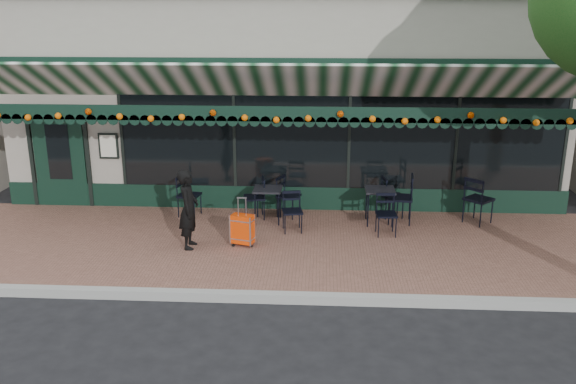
# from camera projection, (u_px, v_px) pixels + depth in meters

# --- Properties ---
(ground) EXTENTS (80.00, 80.00, 0.00)m
(ground) POSITION_uv_depth(u_px,v_px,m) (265.00, 299.00, 9.41)
(ground) COLOR black
(ground) RESTS_ON ground
(sidewalk) EXTENTS (18.00, 4.00, 0.15)m
(sidewalk) POSITION_uv_depth(u_px,v_px,m) (275.00, 246.00, 11.30)
(sidewalk) COLOR brown
(sidewalk) RESTS_ON ground
(curb) EXTENTS (18.00, 0.16, 0.15)m
(curb) POSITION_uv_depth(u_px,v_px,m) (265.00, 297.00, 9.31)
(curb) COLOR #9E9E99
(curb) RESTS_ON ground
(restaurant_building) EXTENTS (12.00, 9.60, 4.50)m
(restaurant_building) POSITION_uv_depth(u_px,v_px,m) (291.00, 88.00, 16.24)
(restaurant_building) COLOR gray
(restaurant_building) RESTS_ON ground
(woman) EXTENTS (0.35, 0.53, 1.45)m
(woman) POSITION_uv_depth(u_px,v_px,m) (189.00, 209.00, 10.86)
(woman) COLOR black
(woman) RESTS_ON sidewalk
(suitcase) EXTENTS (0.44, 0.33, 0.91)m
(suitcase) POSITION_uv_depth(u_px,v_px,m) (243.00, 230.00, 11.06)
(suitcase) COLOR #EC3B07
(suitcase) RESTS_ON sidewalk
(cafe_table_a) EXTENTS (0.58, 0.58, 0.71)m
(cafe_table_a) POSITION_uv_depth(u_px,v_px,m) (380.00, 193.00, 12.11)
(cafe_table_a) COLOR black
(cafe_table_a) RESTS_ON sidewalk
(cafe_table_b) EXTENTS (0.57, 0.57, 0.70)m
(cafe_table_b) POSITION_uv_depth(u_px,v_px,m) (268.00, 192.00, 12.22)
(cafe_table_b) COLOR black
(cafe_table_b) RESTS_ON sidewalk
(chair_a_left) EXTENTS (0.56, 0.56, 1.01)m
(chair_a_left) POSITION_uv_depth(u_px,v_px,m) (400.00, 198.00, 12.20)
(chair_a_left) COLOR black
(chair_a_left) RESTS_ON sidewalk
(chair_a_right) EXTENTS (0.50, 0.50, 0.86)m
(chair_a_right) POSITION_uv_depth(u_px,v_px,m) (392.00, 197.00, 12.55)
(chair_a_right) COLOR black
(chair_a_right) RESTS_ON sidewalk
(chair_a_front) EXTENTS (0.42, 0.42, 0.80)m
(chair_a_front) POSITION_uv_depth(u_px,v_px,m) (386.00, 215.00, 11.55)
(chair_a_front) COLOR black
(chair_a_front) RESTS_ON sidewalk
(chair_a_extra) EXTENTS (0.69, 0.69, 0.98)m
(chair_a_extra) POSITION_uv_depth(u_px,v_px,m) (479.00, 200.00, 12.17)
(chair_a_extra) COLOR black
(chair_a_extra) RESTS_ON sidewalk
(chair_b_left) EXTENTS (0.52, 0.52, 0.87)m
(chair_b_left) POSITION_uv_depth(u_px,v_px,m) (254.00, 198.00, 12.47)
(chair_b_left) COLOR black
(chair_b_left) RESTS_ON sidewalk
(chair_b_right) EXTENTS (0.56, 0.56, 0.86)m
(chair_b_right) POSITION_uv_depth(u_px,v_px,m) (289.00, 196.00, 12.59)
(chair_b_right) COLOR black
(chair_b_right) RESTS_ON sidewalk
(chair_b_front) EXTENTS (0.45, 0.45, 0.79)m
(chair_b_front) POSITION_uv_depth(u_px,v_px,m) (292.00, 212.00, 11.74)
(chair_b_front) COLOR black
(chair_b_front) RESTS_ON sidewalk
(chair_solo) EXTENTS (0.51, 0.51, 0.87)m
(chair_solo) POSITION_uv_depth(u_px,v_px,m) (189.00, 196.00, 12.62)
(chair_solo) COLOR black
(chair_solo) RESTS_ON sidewalk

